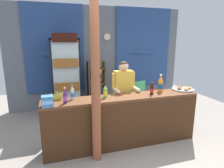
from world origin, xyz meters
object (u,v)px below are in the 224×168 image
bottle_shelf_rack (96,85)px  shopkeeper (124,89)px  soda_bottle_cola (152,89)px  banana_bunch (56,96)px  timber_post (96,83)px  soda_bottle_orange_soda (161,84)px  soda_bottle_lime_soda (105,92)px  soda_bottle_grape_soda (65,96)px  drink_fridge (66,72)px  pastry_tray (183,89)px  plastic_lawn_chair (135,94)px  stall_counter (125,118)px  snack_box_biscuit (47,101)px  soda_bottle_water (72,93)px

bottle_shelf_rack → shopkeeper: 1.57m
soda_bottle_cola → banana_bunch: soda_bottle_cola is taller
timber_post → soda_bottle_orange_soda: bearing=17.0°
soda_bottle_lime_soda → soda_bottle_grape_soda: bearing=-170.4°
drink_fridge → pastry_tray: size_ratio=4.67×
soda_bottle_cola → banana_bunch: 1.68m
plastic_lawn_chair → pastry_tray: bearing=-72.9°
stall_counter → soda_bottle_lime_soda: soda_bottle_lime_soda is taller
timber_post → shopkeeper: size_ratio=1.77×
snack_box_biscuit → stall_counter: bearing=2.8°
soda_bottle_orange_soda → snack_box_biscuit: bearing=-172.7°
bottle_shelf_rack → pastry_tray: bottle_shelf_rack is taller
soda_bottle_water → bottle_shelf_rack: bearing=66.3°
drink_fridge → snack_box_biscuit: size_ratio=12.27×
plastic_lawn_chair → soda_bottle_orange_soda: 1.45m
soda_bottle_cola → snack_box_biscuit: soda_bottle_cola is taller
soda_bottle_lime_soda → soda_bottle_water: soda_bottle_water is taller
stall_counter → soda_bottle_grape_soda: 1.10m
drink_fridge → soda_bottle_lime_soda: 1.80m
bottle_shelf_rack → stall_counter: bearing=-88.8°
shopkeeper → soda_bottle_grape_soda: bearing=-156.6°
soda_bottle_lime_soda → soda_bottle_water: size_ratio=0.95×
bottle_shelf_rack → banana_bunch: 2.15m
timber_post → drink_fridge: bearing=98.4°
shopkeeper → soda_bottle_cola: shopkeeper is taller
plastic_lawn_chair → shopkeeper: (-0.71, -1.00, 0.43)m
soda_bottle_water → pastry_tray: soda_bottle_water is taller
stall_counter → pastry_tray: 1.37m
plastic_lawn_chair → soda_bottle_grape_soda: size_ratio=3.32×
snack_box_biscuit → soda_bottle_grape_soda: bearing=17.7°
plastic_lawn_chair → shopkeeper: size_ratio=0.58×
soda_bottle_water → snack_box_biscuit: bearing=-147.4°
snack_box_biscuit → soda_bottle_cola: bearing=4.0°
bottle_shelf_rack → plastic_lawn_chair: bearing=-30.1°
plastic_lawn_chair → shopkeeper: 1.30m
drink_fridge → pastry_tray: 2.75m
bottle_shelf_rack → banana_bunch: bearing=-120.5°
stall_counter → shopkeeper: size_ratio=1.87×
stall_counter → drink_fridge: (-0.86, 1.85, 0.57)m
timber_post → bottle_shelf_rack: 2.40m
snack_box_biscuit → bottle_shelf_rack: bearing=60.2°
stall_counter → soda_bottle_lime_soda: size_ratio=11.29×
bottle_shelf_rack → soda_bottle_water: size_ratio=5.14×
soda_bottle_lime_soda → soda_bottle_water: bearing=174.7°
stall_counter → soda_bottle_orange_soda: 0.97m
stall_counter → soda_bottle_orange_soda: bearing=14.1°
drink_fridge → shopkeeper: (1.03, -1.33, -0.19)m
stall_counter → pastry_tray: pastry_tray is taller
drink_fridge → bottle_shelf_rack: size_ratio=1.53×
soda_bottle_cola → soda_bottle_lime_soda: size_ratio=0.97×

